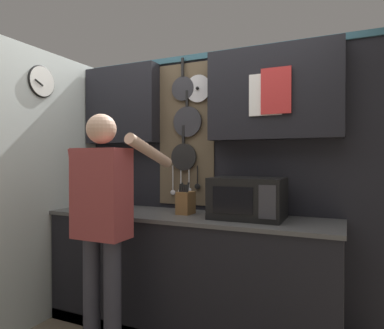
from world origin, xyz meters
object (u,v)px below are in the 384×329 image
(microwave, at_px, (248,198))
(utensil_crock, at_px, (107,198))
(knife_block, at_px, (186,202))
(person, at_px, (103,212))

(microwave, height_order, utensil_crock, utensil_crock)
(knife_block, xyz_separation_m, utensil_crock, (-0.79, 0.00, -0.00))
(microwave, relative_size, knife_block, 2.05)
(person, bearing_deg, microwave, 34.49)
(utensil_crock, bearing_deg, knife_block, -0.06)
(microwave, relative_size, utensil_crock, 1.47)
(microwave, height_order, knife_block, microwave)
(knife_block, relative_size, person, 0.15)
(microwave, relative_size, person, 0.32)
(microwave, height_order, person, person)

